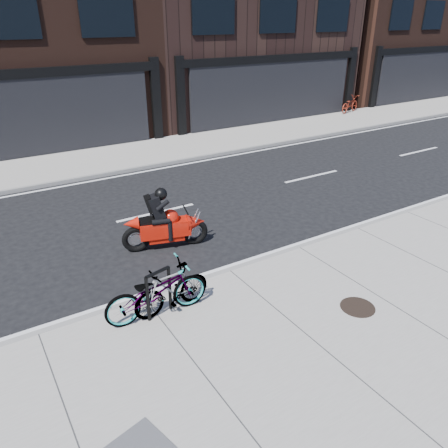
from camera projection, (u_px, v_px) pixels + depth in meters
ground at (188, 240)px, 11.15m from camera, size 120.00×120.00×0.00m
sidewalk_near at (327, 355)px, 7.29m from camera, size 60.00×6.00×0.13m
sidewalk_far at (96, 160)px, 17.06m from camera, size 60.00×3.50×0.13m
bike_rack at (159, 289)px, 7.94m from camera, size 0.55×0.18×0.94m
bicycle_front at (156, 292)px, 7.93m from camera, size 1.99×0.79×1.03m
bicycle_rear at (172, 289)px, 8.10m from camera, size 1.57×0.53×0.93m
motorcycle at (169, 223)px, 10.55m from camera, size 2.07×0.93×1.58m
bicycle_far at (350, 104)px, 25.00m from camera, size 1.86×1.09×0.92m
manhole_cover at (358, 307)px, 8.35m from camera, size 0.70×0.70×0.02m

